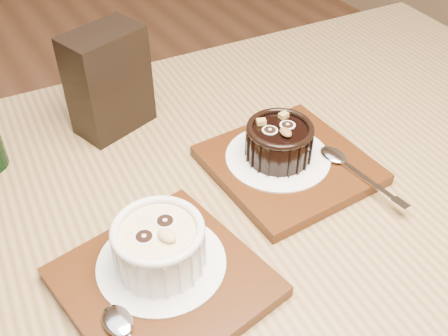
% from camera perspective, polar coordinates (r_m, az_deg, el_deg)
% --- Properties ---
extents(table, '(1.26, 0.90, 0.75)m').
position_cam_1_polar(table, '(0.64, -0.01, -13.35)').
color(table, brown).
rests_on(table, ground).
extents(tray_left, '(0.20, 0.20, 0.01)m').
position_cam_1_polar(tray_left, '(0.53, -6.57, -12.26)').
color(tray_left, '#49230C').
rests_on(tray_left, table).
extents(doily_left, '(0.13, 0.13, 0.00)m').
position_cam_1_polar(doily_left, '(0.54, -6.82, -10.20)').
color(doily_left, white).
rests_on(doily_left, tray_left).
extents(ramekin_white, '(0.09, 0.09, 0.05)m').
position_cam_1_polar(ramekin_white, '(0.51, -7.07, -8.18)').
color(ramekin_white, white).
rests_on(ramekin_white, doily_left).
extents(tray_right, '(0.18, 0.18, 0.01)m').
position_cam_1_polar(tray_right, '(0.66, 7.04, 0.34)').
color(tray_right, '#49230C').
rests_on(tray_right, table).
extents(doily_right, '(0.13, 0.13, 0.00)m').
position_cam_1_polar(doily_right, '(0.65, 5.88, 1.20)').
color(doily_right, white).
rests_on(doily_right, tray_right).
extents(ramekin_dark, '(0.08, 0.08, 0.05)m').
position_cam_1_polar(ramekin_dark, '(0.64, 6.04, 3.02)').
color(ramekin_dark, black).
rests_on(ramekin_dark, doily_right).
extents(spoon_right, '(0.04, 0.14, 0.01)m').
position_cam_1_polar(spoon_right, '(0.65, 13.98, -0.16)').
color(spoon_right, silver).
rests_on(spoon_right, tray_right).
extents(condiment_stand, '(0.11, 0.09, 0.14)m').
position_cam_1_polar(condiment_stand, '(0.71, -12.45, 9.19)').
color(condiment_stand, black).
rests_on(condiment_stand, table).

